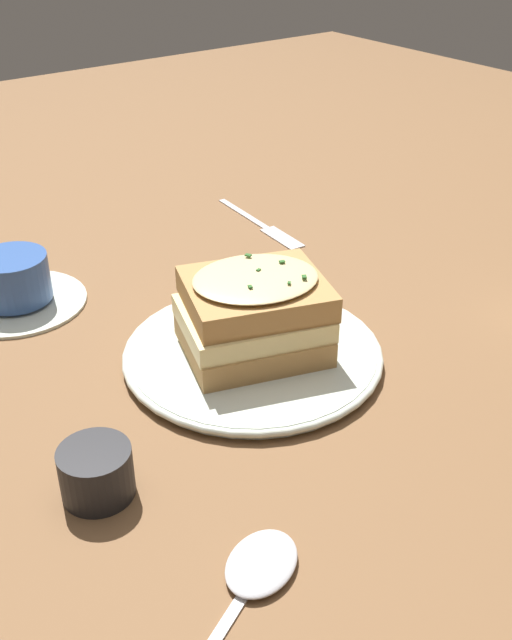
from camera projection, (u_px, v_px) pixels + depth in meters
name	position (u px, v px, depth m)	size (l,w,h in m)	color
ground_plane	(236.00, 347.00, 0.75)	(2.40, 2.40, 0.00)	brown
dinner_plate	(256.00, 352.00, 0.73)	(0.25, 0.25, 0.01)	silver
sandwich	(256.00, 313.00, 0.71)	(0.15, 0.16, 0.08)	#B2844C
teacup_with_saucer	(15.00, 285.00, 0.81)	(0.15, 0.15, 0.06)	silver
fork	(267.00, 228.00, 0.99)	(0.19, 0.03, 0.00)	silver
spoon	(255.00, 573.00, 0.50)	(0.10, 0.17, 0.01)	silver
condiment_pot	(96.00, 472.00, 0.56)	(0.06, 0.06, 0.04)	black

